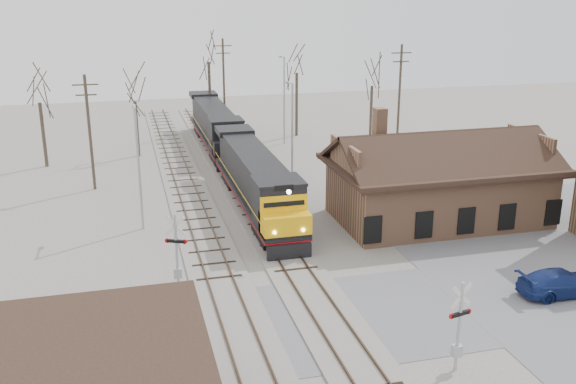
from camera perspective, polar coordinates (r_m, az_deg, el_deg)
The scene contains 21 objects.
ground at distance 32.44m, azimuth 3.59°, elevation -11.31°, with size 140.00×140.00×0.00m, color #9A958B.
road at distance 32.44m, azimuth 3.59°, elevation -11.29°, with size 60.00×9.00×0.03m, color slate.
track_main at distance 45.64m, azimuth -2.27°, elevation -2.40°, with size 3.40×90.00×0.24m.
track_siding at distance 44.96m, azimuth -7.88°, elevation -2.87°, with size 3.40×90.00×0.24m.
depot at distance 46.21m, azimuth 13.20°, elevation 0.45°, with size 15.20×9.31×7.90m.
locomotive_lead at distance 46.69m, azimuth -2.80°, elevation 0.97°, with size 2.97×19.89×4.41m.
locomotive_trailing at distance 65.98m, azimuth -6.46°, elevation 5.82°, with size 2.97×19.89×4.18m.
crossbuck_near at distance 28.61m, azimuth 14.93°, elevation -11.74°, with size 1.16×0.36×4.13m.
crossbuck_far at distance 35.06m, azimuth -9.86°, elevation -5.56°, with size 1.17×0.58×4.37m.
parked_car at distance 37.53m, azimuth 23.18°, elevation -7.42°, with size 1.97×4.85×1.41m, color navy.
streetlight_a at distance 43.80m, azimuth -13.16°, elevation 2.65°, with size 0.25×2.04×8.36m.
streetlight_b at distance 53.83m, azimuth 0.34°, elevation 5.85°, with size 0.25×2.04×8.33m.
streetlight_c at distance 67.42m, azimuth -0.37°, elevation 8.57°, with size 0.25×2.04×9.08m.
utility_pole_a at distance 53.69m, azimuth -17.23°, elevation 5.24°, with size 2.00×0.24×9.34m.
utility_pole_b at distance 73.35m, azimuth -5.72°, elevation 9.53°, with size 2.00×0.24×10.47m.
utility_pole_c at distance 62.71m, azimuth 9.85°, elevation 8.13°, with size 2.00×0.24×10.76m.
tree_a at distance 62.03m, azimuth -21.31°, elevation 8.29°, with size 3.95×3.95×9.68m.
tree_b at distance 63.55m, azimuth -13.51°, elevation 8.62°, with size 3.60×3.60×8.82m.
tree_c at distance 73.73m, azimuth -7.10°, elevation 12.40°, with size 5.24×5.24×12.83m.
tree_d at distance 70.77m, azimuth 0.78°, elevation 11.45°, with size 4.63×4.63×11.35m.
tree_e at distance 70.61m, azimuth 7.51°, elevation 10.07°, with size 3.78×3.78×9.26m.
Camera 1 is at (-9.09, -26.91, 15.67)m, focal length 40.00 mm.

